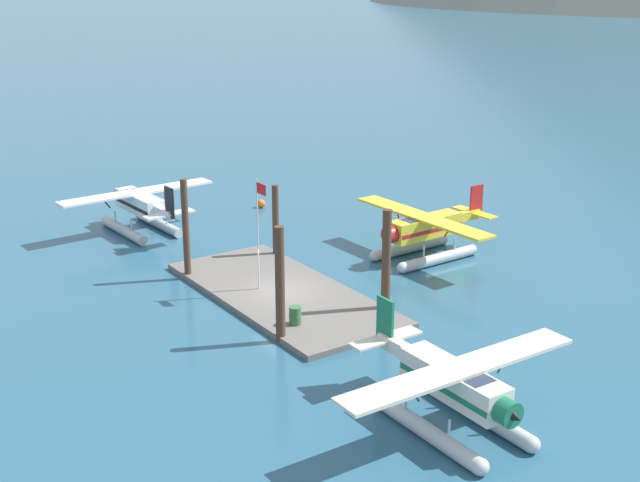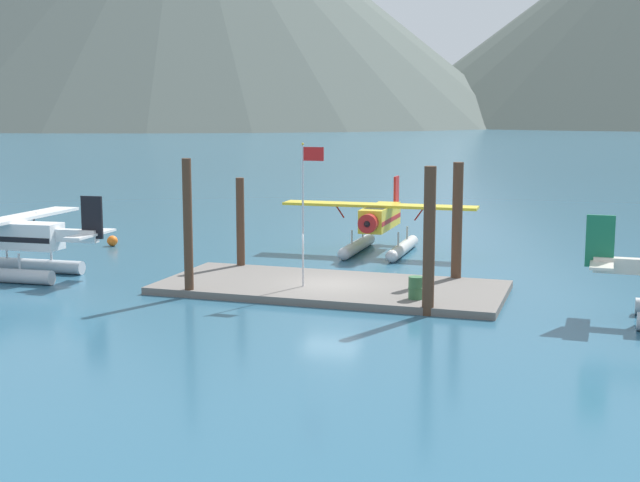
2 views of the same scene
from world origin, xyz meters
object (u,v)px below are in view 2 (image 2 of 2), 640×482
mooring_buoy (112,241)px  seaplane_white_port_aft (11,243)px  fuel_drum (416,288)px  seaplane_yellow_bow_centre (380,224)px  flagpole (306,198)px

mooring_buoy → seaplane_white_port_aft: bearing=-86.6°
fuel_drum → seaplane_yellow_bow_centre: (-4.46, 11.94, 0.84)m
mooring_buoy → fuel_drum: bearing=-26.2°
flagpole → fuel_drum: flagpole is taller
flagpole → seaplane_yellow_bow_centre: flagpole is taller
mooring_buoy → seaplane_yellow_bow_centre: bearing=9.0°
flagpole → mooring_buoy: flagpole is taller
fuel_drum → seaplane_white_port_aft: 18.89m
flagpole → fuel_drum: (4.85, -0.93, -3.28)m
mooring_buoy → seaplane_yellow_bow_centre: 15.21m
flagpole → seaplane_white_port_aft: size_ratio=0.57×
fuel_drum → seaplane_yellow_bow_centre: seaplane_yellow_bow_centre is taller
fuel_drum → seaplane_white_port_aft: size_ratio=0.08×
mooring_buoy → seaplane_yellow_bow_centre: seaplane_yellow_bow_centre is taller
seaplane_white_port_aft → seaplane_yellow_bow_centre: 18.60m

